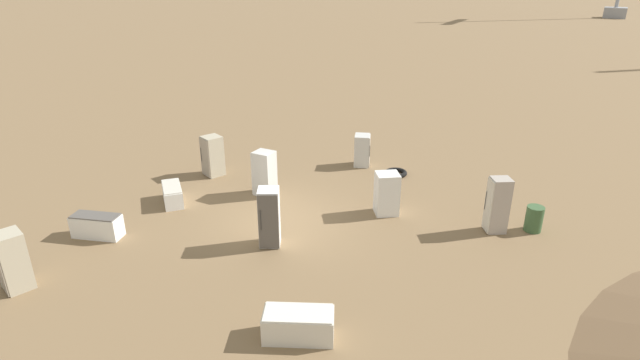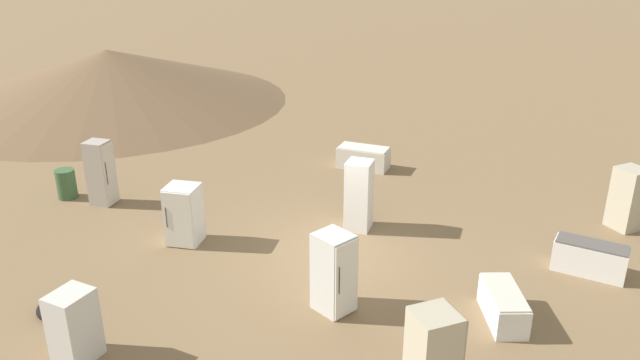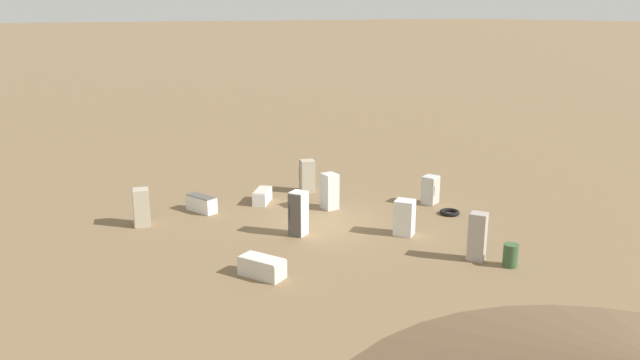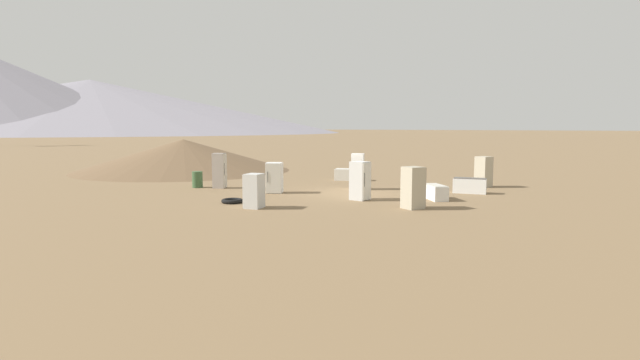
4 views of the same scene
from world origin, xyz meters
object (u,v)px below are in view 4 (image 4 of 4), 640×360
object	(u,v)px
discarded_fridge_1	(413,188)
discarded_fridge_4	(349,175)
discarded_fridge_2	(470,186)
discarded_fridge_8	(484,172)
discarded_fridge_0	(360,181)
scrap_tire	(232,201)
rusty_barrel	(197,180)
discarded_fridge_9	(220,171)
discarded_fridge_3	(254,191)
discarded_fridge_6	(274,178)
discarded_fridge_5	(358,172)
discarded_fridge_7	(436,192)

from	to	relation	value
discarded_fridge_1	discarded_fridge_4	distance (m)	11.01
discarded_fridge_2	discarded_fridge_8	xyz separation A→B (m)	(-3.01, -0.51, 0.46)
discarded_fridge_0	scrap_tire	bearing A→B (deg)	-41.56
scrap_tire	rusty_barrel	world-z (taller)	rusty_barrel
discarded_fridge_4	scrap_tire	bearing A→B (deg)	-17.35
discarded_fridge_2	discarded_fridge_9	distance (m)	13.17
discarded_fridge_3	discarded_fridge_6	bearing A→B (deg)	13.60
discarded_fridge_1	discarded_fridge_4	xyz separation A→B (m)	(-6.96, -8.52, -0.49)
discarded_fridge_9	discarded_fridge_5	bearing A→B (deg)	93.46
discarded_fridge_8	discarded_fridge_7	bearing A→B (deg)	-71.08
discarded_fridge_2	rusty_barrel	distance (m)	14.45
discarded_fridge_1	discarded_fridge_5	size ratio (longest dim) A/B	0.90
discarded_fridge_0	discarded_fridge_2	world-z (taller)	discarded_fridge_0
discarded_fridge_6	discarded_fridge_9	bearing A→B (deg)	-27.62
discarded_fridge_5	discarded_fridge_7	xyz separation A→B (m)	(0.77, 4.95, -0.61)
discarded_fridge_0	rusty_barrel	size ratio (longest dim) A/B	1.99
discarded_fridge_4	discarded_fridge_5	world-z (taller)	discarded_fridge_5
discarded_fridge_0	discarded_fridge_7	xyz separation A→B (m)	(-2.33, 2.58, -0.54)
discarded_fridge_4	discarded_fridge_9	bearing A→B (deg)	-47.50
rusty_barrel	discarded_fridge_2	bearing A→B (deg)	120.81
discarded_fridge_9	discarded_fridge_6	bearing A→B (deg)	65.68
discarded_fridge_2	discarded_fridge_4	world-z (taller)	discarded_fridge_2
discarded_fridge_4	scrap_tire	size ratio (longest dim) A/B	1.97
discarded_fridge_0	discarded_fridge_3	distance (m)	5.08
discarded_fridge_0	discarded_fridge_2	distance (m)	6.17
discarded_fridge_5	scrap_tire	xyz separation A→B (m)	(7.46, -1.37, -0.86)
discarded_fridge_6	discarded_fridge_8	xyz separation A→B (m)	(-9.23, 7.08, 0.08)
scrap_tire	discarded_fridge_0	bearing A→B (deg)	139.33
discarded_fridge_1	discarded_fridge_0	bearing A→B (deg)	-170.18
discarded_fridge_0	discarded_fridge_1	xyz separation A→B (m)	(0.57, 3.06, -0.02)
discarded_fridge_2	discarded_fridge_7	bearing A→B (deg)	156.06
discarded_fridge_8	discarded_fridge_9	bearing A→B (deg)	-121.16
discarded_fridge_1	rusty_barrel	bearing A→B (deg)	-153.39
discarded_fridge_6	rusty_barrel	world-z (taller)	discarded_fridge_6
discarded_fridge_6	scrap_tire	distance (m)	3.78
discarded_fridge_8	rusty_barrel	xyz separation A→B (m)	(10.41, -11.90, -0.40)
scrap_tire	discarded_fridge_4	bearing A→B (deg)	-170.96
discarded_fridge_5	discarded_fridge_7	world-z (taller)	discarded_fridge_5
discarded_fridge_3	discarded_fridge_8	xyz separation A→B (m)	(-13.13, 4.33, 0.14)
discarded_fridge_8	discarded_fridge_6	bearing A→B (deg)	-110.86
discarded_fridge_3	discarded_fridge_4	world-z (taller)	discarded_fridge_3
discarded_fridge_9	scrap_tire	size ratio (longest dim) A/B	2.03
discarded_fridge_0	discarded_fridge_5	xyz separation A→B (m)	(-3.10, -2.37, 0.08)
discarded_fridge_1	discarded_fridge_3	bearing A→B (deg)	-120.55
discarded_fridge_0	discarded_fridge_9	world-z (taller)	discarded_fridge_9
discarded_fridge_5	discarded_fridge_8	xyz separation A→B (m)	(-5.35, 4.71, -0.11)
discarded_fridge_9	rusty_barrel	xyz separation A→B (m)	(0.64, -1.13, -0.51)
rusty_barrel	discarded_fridge_7	bearing A→B (deg)	109.44
discarded_fridge_0	discarded_fridge_9	distance (m)	8.54
discarded_fridge_8	rusty_barrel	size ratio (longest dim) A/B	1.92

